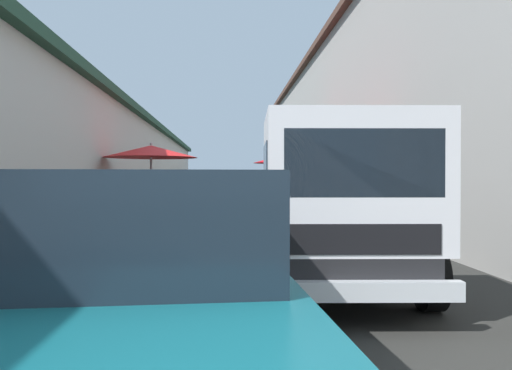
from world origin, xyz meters
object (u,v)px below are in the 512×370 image
Objects in this scene: fruit_stall_mid_lane at (292,164)px; parked_scooter at (166,225)px; fruit_stall_near_right at (334,171)px; vendor_by_crates at (299,192)px; fruit_stall_near_left at (150,162)px; hatchback_car at (139,287)px; delivery_truck at (337,210)px.

fruit_stall_mid_lane is 1.71× the size of parked_scooter.
fruit_stall_mid_lane is (4.93, 0.43, 0.33)m from fruit_stall_near_right.
fruit_stall_mid_lane is at bearing -1.19° from vendor_by_crates.
vendor_by_crates is (2.88, 0.48, -0.63)m from fruit_stall_near_right.
fruit_stall_near_left is 0.62× the size of hatchback_car.
hatchback_car is at bearing -174.34° from parked_scooter.
fruit_stall_near_left is at bearing 118.79° from vendor_by_crates.
fruit_stall_near_right is 10.23m from hatchback_car.
fruit_stall_mid_lane is at bearing -5.04° from delivery_truck.
fruit_stall_near_left reaches higher than delivery_truck.
fruit_stall_mid_lane is 0.70× the size of hatchback_car.
fruit_stall_mid_lane is 0.56× the size of delivery_truck.
fruit_stall_near_left is 1.47× the size of vendor_by_crates.
delivery_truck is (2.76, -1.87, 0.30)m from hatchback_car.
fruit_stall_near_right is 1.60× the size of parked_scooter.
hatchback_car reaches higher than parked_scooter.
delivery_truck is 5.13m from parked_scooter.
fruit_stall_near_right is 4.89m from parked_scooter.
vendor_by_crates is (9.74, -1.00, -0.06)m from delivery_truck.
delivery_truck is at bearing -149.55° from parked_scooter.
hatchback_car is 7.19m from parked_scooter.
fruit_stall_near_left is (0.49, 4.82, 0.25)m from fruit_stall_near_right.
parked_scooter is (-5.35, 3.58, -0.53)m from vendor_by_crates.
delivery_truck is 3.03× the size of parked_scooter.
hatchback_car is at bearing 168.69° from fruit_stall_mid_lane.
hatchback_car is 0.80× the size of delivery_truck.
hatchback_car is (-10.12, -1.47, -1.12)m from fruit_stall_near_left.
vendor_by_crates is at bearing 9.40° from fruit_stall_near_right.
vendor_by_crates reaches higher than parked_scooter.
fruit_stall_near_right is 4.85m from fruit_stall_near_left.
fruit_stall_mid_lane reaches higher than delivery_truck.
fruit_stall_near_right is 1.57× the size of vendor_by_crates.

